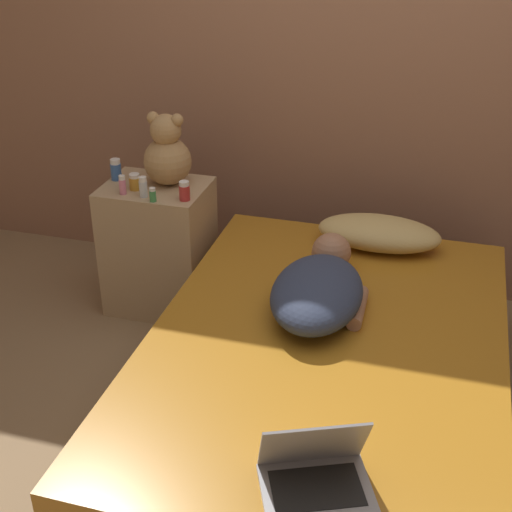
{
  "coord_description": "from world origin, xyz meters",
  "views": [
    {
      "loc": [
        0.36,
        -2.21,
        2.01
      ],
      "look_at": [
        -0.35,
        0.25,
        0.62
      ],
      "focal_mm": 50.0,
      "sensor_mm": 36.0,
      "label": 1
    }
  ],
  "objects_px": {
    "bottle_blue": "(116,170)",
    "bottle_red": "(184,191)",
    "bottle_green": "(153,195)",
    "bottle_clear": "(143,187)",
    "pillow": "(379,233)",
    "person_lying": "(320,288)",
    "bottle_pink": "(122,185)",
    "teddy_bear": "(167,154)",
    "laptop": "(315,473)",
    "bottle_amber": "(135,182)"
  },
  "relations": [
    {
      "from": "teddy_bear",
      "to": "bottle_red",
      "type": "xyz_separation_m",
      "value": [
        0.14,
        -0.16,
        -0.11
      ]
    },
    {
      "from": "pillow",
      "to": "bottle_pink",
      "type": "bearing_deg",
      "value": -169.05
    },
    {
      "from": "person_lying",
      "to": "bottle_clear",
      "type": "relative_size",
      "value": 7.42
    },
    {
      "from": "laptop",
      "to": "bottle_red",
      "type": "height_order",
      "value": "bottle_red"
    },
    {
      "from": "teddy_bear",
      "to": "bottle_amber",
      "type": "xyz_separation_m",
      "value": [
        -0.13,
        -0.11,
        -0.12
      ]
    },
    {
      "from": "person_lying",
      "to": "bottle_clear",
      "type": "distance_m",
      "value": 1.0
    },
    {
      "from": "bottle_pink",
      "to": "person_lying",
      "type": "bearing_deg",
      "value": -19.54
    },
    {
      "from": "person_lying",
      "to": "bottle_pink",
      "type": "bearing_deg",
      "value": 158.88
    },
    {
      "from": "laptop",
      "to": "bottle_amber",
      "type": "relative_size",
      "value": 4.86
    },
    {
      "from": "laptop",
      "to": "bottle_amber",
      "type": "height_order",
      "value": "bottle_amber"
    },
    {
      "from": "bottle_amber",
      "to": "teddy_bear",
      "type": "bearing_deg",
      "value": 41.58
    },
    {
      "from": "laptop",
      "to": "bottle_amber",
      "type": "bearing_deg",
      "value": 106.83
    },
    {
      "from": "laptop",
      "to": "bottle_green",
      "type": "distance_m",
      "value": 1.65
    },
    {
      "from": "bottle_blue",
      "to": "person_lying",
      "type": "bearing_deg",
      "value": -24.61
    },
    {
      "from": "pillow",
      "to": "teddy_bear",
      "type": "xyz_separation_m",
      "value": [
        -1.02,
        -0.05,
        0.31
      ]
    },
    {
      "from": "person_lying",
      "to": "bottle_pink",
      "type": "xyz_separation_m",
      "value": [
        -1.02,
        0.36,
        0.18
      ]
    },
    {
      "from": "bottle_red",
      "to": "bottle_green",
      "type": "xyz_separation_m",
      "value": [
        -0.13,
        -0.06,
        -0.01
      ]
    },
    {
      "from": "bottle_red",
      "to": "bottle_pink",
      "type": "relative_size",
      "value": 0.99
    },
    {
      "from": "teddy_bear",
      "to": "bottle_pink",
      "type": "xyz_separation_m",
      "value": [
        -0.16,
        -0.18,
        -0.11
      ]
    },
    {
      "from": "bottle_green",
      "to": "bottle_clear",
      "type": "bearing_deg",
      "value": 149.44
    },
    {
      "from": "teddy_bear",
      "to": "bottle_amber",
      "type": "bearing_deg",
      "value": -138.42
    },
    {
      "from": "bottle_pink",
      "to": "pillow",
      "type": "bearing_deg",
      "value": 10.95
    },
    {
      "from": "pillow",
      "to": "bottle_green",
      "type": "bearing_deg",
      "value": -165.16
    },
    {
      "from": "bottle_red",
      "to": "bottle_clear",
      "type": "height_order",
      "value": "bottle_clear"
    },
    {
      "from": "bottle_blue",
      "to": "bottle_amber",
      "type": "xyz_separation_m",
      "value": [
        0.14,
        -0.09,
        -0.01
      ]
    },
    {
      "from": "laptop",
      "to": "bottle_red",
      "type": "distance_m",
      "value": 1.62
    },
    {
      "from": "person_lying",
      "to": "bottle_green",
      "type": "xyz_separation_m",
      "value": [
        -0.85,
        0.32,
        0.17
      ]
    },
    {
      "from": "pillow",
      "to": "bottle_pink",
      "type": "height_order",
      "value": "bottle_pink"
    },
    {
      "from": "bottle_blue",
      "to": "bottle_red",
      "type": "bearing_deg",
      "value": -18.66
    },
    {
      "from": "laptop",
      "to": "bottle_red",
      "type": "xyz_separation_m",
      "value": [
        -0.9,
        1.33,
        0.22
      ]
    },
    {
      "from": "bottle_pink",
      "to": "laptop",
      "type": "bearing_deg",
      "value": -47.49
    },
    {
      "from": "pillow",
      "to": "laptop",
      "type": "relative_size",
      "value": 1.5
    },
    {
      "from": "bottle_green",
      "to": "bottle_amber",
      "type": "bearing_deg",
      "value": 142.4
    },
    {
      "from": "bottle_clear",
      "to": "bottle_blue",
      "type": "height_order",
      "value": "bottle_blue"
    },
    {
      "from": "teddy_bear",
      "to": "bottle_clear",
      "type": "relative_size",
      "value": 3.57
    },
    {
      "from": "person_lying",
      "to": "bottle_amber",
      "type": "relative_size",
      "value": 9.33
    },
    {
      "from": "pillow",
      "to": "bottle_pink",
      "type": "xyz_separation_m",
      "value": [
        -1.18,
        -0.23,
        0.2
      ]
    },
    {
      "from": "teddy_bear",
      "to": "bottle_clear",
      "type": "bearing_deg",
      "value": -106.02
    },
    {
      "from": "pillow",
      "to": "bottle_red",
      "type": "xyz_separation_m",
      "value": [
        -0.88,
        -0.21,
        0.2
      ]
    },
    {
      "from": "pillow",
      "to": "bottle_pink",
      "type": "distance_m",
      "value": 1.22
    },
    {
      "from": "bottle_green",
      "to": "teddy_bear",
      "type": "bearing_deg",
      "value": 92.72
    },
    {
      "from": "pillow",
      "to": "bottle_green",
      "type": "relative_size",
      "value": 8.58
    },
    {
      "from": "bottle_blue",
      "to": "bottle_pink",
      "type": "bearing_deg",
      "value": -55.12
    },
    {
      "from": "laptop",
      "to": "bottle_blue",
      "type": "bearing_deg",
      "value": 108.27
    },
    {
      "from": "bottle_green",
      "to": "pillow",
      "type": "bearing_deg",
      "value": 14.84
    },
    {
      "from": "bottle_pink",
      "to": "bottle_blue",
      "type": "relative_size",
      "value": 0.88
    },
    {
      "from": "bottle_clear",
      "to": "bottle_amber",
      "type": "relative_size",
      "value": 1.26
    },
    {
      "from": "laptop",
      "to": "bottle_clear",
      "type": "relative_size",
      "value": 3.87
    },
    {
      "from": "bottle_red",
      "to": "bottle_amber",
      "type": "distance_m",
      "value": 0.28
    },
    {
      "from": "laptop",
      "to": "bottle_clear",
      "type": "height_order",
      "value": "bottle_clear"
    }
  ]
}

